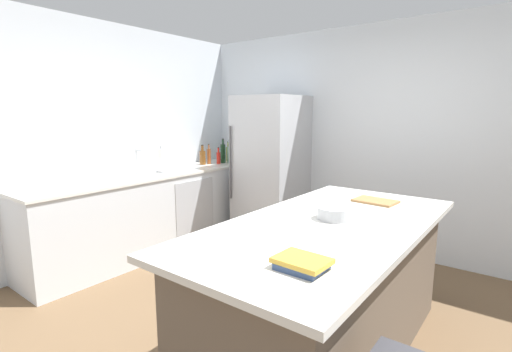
{
  "coord_description": "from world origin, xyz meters",
  "views": [
    {
      "loc": [
        1.46,
        -2.01,
        1.62
      ],
      "look_at": [
        -0.73,
        0.86,
        1.0
      ],
      "focal_mm": 26.06,
      "sensor_mm": 36.0,
      "label": 1
    }
  ],
  "objects_px": {
    "refrigerator": "(271,169)",
    "mixing_bowl": "(334,213)",
    "paper_towel_roll": "(161,161)",
    "cookbook_stack": "(302,263)",
    "cutting_board": "(375,201)",
    "olive_oil_bottle": "(228,153)",
    "sink_faucet": "(137,161)",
    "vinegar_bottle": "(209,156)",
    "hot_sauce_bottle": "(218,157)",
    "kitchen_island": "(326,287)",
    "whiskey_bottle": "(203,157)",
    "wine_bottle": "(223,153)",
    "gin_bottle": "(229,154)"
  },
  "relations": [
    {
      "from": "vinegar_bottle",
      "to": "cutting_board",
      "type": "bearing_deg",
      "value": -16.25
    },
    {
      "from": "refrigerator",
      "to": "hot_sauce_bottle",
      "type": "height_order",
      "value": "refrigerator"
    },
    {
      "from": "refrigerator",
      "to": "cookbook_stack",
      "type": "height_order",
      "value": "refrigerator"
    },
    {
      "from": "refrigerator",
      "to": "cutting_board",
      "type": "bearing_deg",
      "value": -29.69
    },
    {
      "from": "olive_oil_bottle",
      "to": "whiskey_bottle",
      "type": "xyz_separation_m",
      "value": [
        -0.03,
        -0.49,
        -0.01
      ]
    },
    {
      "from": "refrigerator",
      "to": "cookbook_stack",
      "type": "distance_m",
      "value": 3.09
    },
    {
      "from": "kitchen_island",
      "to": "paper_towel_roll",
      "type": "distance_m",
      "value": 2.63
    },
    {
      "from": "paper_towel_roll",
      "to": "cookbook_stack",
      "type": "relative_size",
      "value": 1.25
    },
    {
      "from": "cutting_board",
      "to": "gin_bottle",
      "type": "bearing_deg",
      "value": 157.09
    },
    {
      "from": "kitchen_island",
      "to": "cookbook_stack",
      "type": "distance_m",
      "value": 0.91
    },
    {
      "from": "mixing_bowl",
      "to": "olive_oil_bottle",
      "type": "bearing_deg",
      "value": 144.8
    },
    {
      "from": "sink_faucet",
      "to": "vinegar_bottle",
      "type": "height_order",
      "value": "sink_faucet"
    },
    {
      "from": "whiskey_bottle",
      "to": "vinegar_bottle",
      "type": "bearing_deg",
      "value": 74.98
    },
    {
      "from": "olive_oil_bottle",
      "to": "sink_faucet",
      "type": "bearing_deg",
      "value": -90.59
    },
    {
      "from": "wine_bottle",
      "to": "vinegar_bottle",
      "type": "distance_m",
      "value": 0.22
    },
    {
      "from": "sink_faucet",
      "to": "vinegar_bottle",
      "type": "bearing_deg",
      "value": 89.25
    },
    {
      "from": "paper_towel_roll",
      "to": "vinegar_bottle",
      "type": "height_order",
      "value": "paper_towel_roll"
    },
    {
      "from": "wine_bottle",
      "to": "olive_oil_bottle",
      "type": "bearing_deg",
      "value": 111.2
    },
    {
      "from": "whiskey_bottle",
      "to": "hot_sauce_bottle",
      "type": "bearing_deg",
      "value": 59.43
    },
    {
      "from": "refrigerator",
      "to": "gin_bottle",
      "type": "relative_size",
      "value": 5.7
    },
    {
      "from": "refrigerator",
      "to": "gin_bottle",
      "type": "xyz_separation_m",
      "value": [
        -0.76,
        0.07,
        0.13
      ]
    },
    {
      "from": "wine_bottle",
      "to": "cutting_board",
      "type": "height_order",
      "value": "wine_bottle"
    },
    {
      "from": "sink_faucet",
      "to": "vinegar_bottle",
      "type": "relative_size",
      "value": 1.09
    },
    {
      "from": "wine_bottle",
      "to": "hot_sauce_bottle",
      "type": "bearing_deg",
      "value": -84.29
    },
    {
      "from": "paper_towel_roll",
      "to": "wine_bottle",
      "type": "relative_size",
      "value": 0.92
    },
    {
      "from": "vinegar_bottle",
      "to": "whiskey_bottle",
      "type": "distance_m",
      "value": 0.1
    },
    {
      "from": "wine_bottle",
      "to": "gin_bottle",
      "type": "bearing_deg",
      "value": 63.24
    },
    {
      "from": "hot_sauce_bottle",
      "to": "vinegar_bottle",
      "type": "bearing_deg",
      "value": -132.39
    },
    {
      "from": "refrigerator",
      "to": "vinegar_bottle",
      "type": "xyz_separation_m",
      "value": [
        -0.88,
        -0.22,
        0.12
      ]
    },
    {
      "from": "paper_towel_roll",
      "to": "hot_sauce_bottle",
      "type": "bearing_deg",
      "value": 87.7
    },
    {
      "from": "refrigerator",
      "to": "mixing_bowl",
      "type": "distance_m",
      "value": 2.3
    },
    {
      "from": "whiskey_bottle",
      "to": "mixing_bowl",
      "type": "relative_size",
      "value": 1.16
    },
    {
      "from": "kitchen_island",
      "to": "refrigerator",
      "type": "height_order",
      "value": "refrigerator"
    },
    {
      "from": "hot_sauce_bottle",
      "to": "vinegar_bottle",
      "type": "xyz_separation_m",
      "value": [
        -0.09,
        -0.1,
        0.02
      ]
    },
    {
      "from": "gin_bottle",
      "to": "hot_sauce_bottle",
      "type": "height_order",
      "value": "gin_bottle"
    },
    {
      "from": "kitchen_island",
      "to": "whiskey_bottle",
      "type": "relative_size",
      "value": 8.33
    },
    {
      "from": "kitchen_island",
      "to": "cookbook_stack",
      "type": "bearing_deg",
      "value": -72.12
    },
    {
      "from": "vinegar_bottle",
      "to": "paper_towel_roll",
      "type": "bearing_deg",
      "value": -86.61
    },
    {
      "from": "refrigerator",
      "to": "vinegar_bottle",
      "type": "height_order",
      "value": "refrigerator"
    },
    {
      "from": "hot_sauce_bottle",
      "to": "cutting_board",
      "type": "distance_m",
      "value": 2.64
    },
    {
      "from": "hot_sauce_bottle",
      "to": "mixing_bowl",
      "type": "relative_size",
      "value": 0.99
    },
    {
      "from": "hot_sauce_bottle",
      "to": "sink_faucet",
      "type": "bearing_deg",
      "value": -94.78
    },
    {
      "from": "refrigerator",
      "to": "olive_oil_bottle",
      "type": "xyz_separation_m",
      "value": [
        -0.88,
        0.18,
        0.12
      ]
    },
    {
      "from": "kitchen_island",
      "to": "sink_faucet",
      "type": "distance_m",
      "value": 2.65
    },
    {
      "from": "sink_faucet",
      "to": "whiskey_bottle",
      "type": "distance_m",
      "value": 1.03
    },
    {
      "from": "vinegar_bottle",
      "to": "cookbook_stack",
      "type": "xyz_separation_m",
      "value": [
        2.77,
        -2.22,
        -0.09
      ]
    },
    {
      "from": "kitchen_island",
      "to": "cookbook_stack",
      "type": "height_order",
      "value": "cookbook_stack"
    },
    {
      "from": "cutting_board",
      "to": "olive_oil_bottle",
      "type": "bearing_deg",
      "value": 155.99
    },
    {
      "from": "olive_oil_bottle",
      "to": "cookbook_stack",
      "type": "height_order",
      "value": "olive_oil_bottle"
    },
    {
      "from": "wine_bottle",
      "to": "cookbook_stack",
      "type": "bearing_deg",
      "value": -41.96
    }
  ]
}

